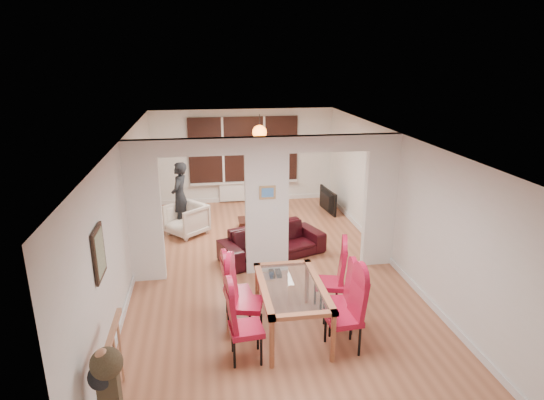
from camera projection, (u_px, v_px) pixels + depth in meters
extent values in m
cube|color=#A76343|center=(267.00, 270.00, 8.78)|extent=(5.00, 9.00, 0.01)
cube|color=white|center=(267.00, 207.00, 8.39)|extent=(5.00, 0.18, 2.60)
cube|color=black|center=(244.00, 150.00, 12.51)|extent=(3.00, 0.08, 1.80)
cube|color=white|center=(245.00, 192.00, 12.84)|extent=(1.40, 0.08, 0.50)
sphere|color=orange|center=(260.00, 132.00, 11.29)|extent=(0.36, 0.36, 0.36)
cube|color=gray|center=(99.00, 253.00, 5.68)|extent=(0.04, 0.52, 0.67)
cube|color=#4C8CD8|center=(267.00, 192.00, 8.21)|extent=(0.30, 0.03, 0.25)
imported|color=black|center=(272.00, 242.00, 9.31)|extent=(2.30, 1.54, 0.63)
imported|color=beige|center=(187.00, 220.00, 10.46)|extent=(1.11, 1.11, 0.73)
imported|color=black|center=(180.00, 196.00, 10.65)|extent=(0.68, 0.54, 1.63)
imported|color=black|center=(324.00, 201.00, 12.02)|extent=(1.07, 0.26, 0.61)
cylinder|color=#143F19|center=(258.00, 214.00, 10.80)|extent=(0.07, 0.07, 0.26)
imported|color=black|center=(268.00, 217.00, 10.91)|extent=(0.23, 0.23, 0.06)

